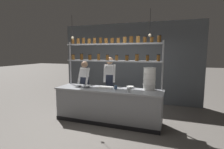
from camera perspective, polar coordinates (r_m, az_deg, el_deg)
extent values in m
plane|color=#5B5651|center=(5.03, -1.25, -14.99)|extent=(40.00, 40.00, 0.00)
cube|color=#4C5156|center=(6.77, 5.40, 3.77)|extent=(5.33, 0.12, 2.99)
cube|color=gray|center=(4.89, -1.27, -10.21)|extent=(2.87, 0.72, 0.88)
cube|color=#999BA0|center=(4.77, -1.28, -4.93)|extent=(2.93, 0.76, 0.04)
cube|color=black|center=(4.70, -2.91, -16.00)|extent=(2.87, 0.03, 0.10)
cylinder|color=#999BA0|center=(5.65, -13.32, -1.07)|extent=(0.04, 0.04, 2.21)
cylinder|color=#999BA0|center=(4.76, 16.01, -2.71)|extent=(0.04, 0.04, 2.21)
cube|color=#999BA0|center=(4.97, 0.06, 4.44)|extent=(2.77, 0.28, 0.04)
cylinder|color=brown|center=(5.53, -12.59, 5.54)|extent=(0.09, 0.09, 0.15)
cylinder|color=black|center=(5.53, -12.61, 6.45)|extent=(0.10, 0.10, 0.02)
cylinder|color=#513314|center=(5.38, -9.92, 5.66)|extent=(0.10, 0.10, 0.17)
cylinder|color=black|center=(5.38, -9.94, 6.70)|extent=(0.10, 0.10, 0.02)
cylinder|color=#513314|center=(5.25, -7.26, 5.56)|extent=(0.10, 0.10, 0.15)
cylinder|color=black|center=(5.25, -7.27, 6.49)|extent=(0.10, 0.10, 0.02)
cylinder|color=brown|center=(5.13, -4.40, 5.69)|extent=(0.08, 0.08, 0.18)
cylinder|color=black|center=(5.13, -4.41, 6.79)|extent=(0.08, 0.08, 0.02)
cylinder|color=brown|center=(5.02, -1.52, 5.53)|extent=(0.08, 0.08, 0.15)
cylinder|color=black|center=(5.02, -1.53, 6.50)|extent=(0.09, 0.09, 0.02)
cylinder|color=brown|center=(4.93, 1.54, 5.45)|extent=(0.09, 0.09, 0.14)
cylinder|color=black|center=(4.92, 1.54, 6.39)|extent=(0.09, 0.09, 0.02)
cylinder|color=#513314|center=(4.84, 4.89, 5.38)|extent=(0.10, 0.10, 0.14)
cylinder|color=black|center=(4.84, 4.90, 6.33)|extent=(0.10, 0.10, 0.02)
cylinder|color=brown|center=(4.78, 8.14, 5.49)|extent=(0.10, 0.10, 0.17)
cylinder|color=black|center=(4.78, 8.16, 6.64)|extent=(0.10, 0.10, 0.02)
cylinder|color=#513314|center=(4.73, 11.49, 5.25)|extent=(0.08, 0.08, 0.15)
cylinder|color=black|center=(4.73, 11.51, 6.26)|extent=(0.09, 0.09, 0.02)
cylinder|color=brown|center=(4.70, 14.90, 5.19)|extent=(0.09, 0.09, 0.16)
cylinder|color=black|center=(4.70, 14.93, 6.26)|extent=(0.09, 0.09, 0.02)
cube|color=#999BA0|center=(4.97, 0.06, 9.90)|extent=(2.77, 0.28, 0.04)
cylinder|color=brown|center=(5.54, -12.67, 10.49)|extent=(0.09, 0.09, 0.16)
cylinder|color=black|center=(5.54, -12.69, 11.43)|extent=(0.09, 0.09, 0.02)
cylinder|color=brown|center=(5.44, -11.01, 10.59)|extent=(0.09, 0.09, 0.16)
cylinder|color=black|center=(5.45, -11.04, 11.54)|extent=(0.09, 0.09, 0.02)
cylinder|color=brown|center=(5.35, -9.32, 10.75)|extent=(0.09, 0.09, 0.17)
cylinder|color=black|center=(5.36, -9.34, 11.79)|extent=(0.09, 0.09, 0.02)
cylinder|color=brown|center=(5.26, -7.49, 10.71)|extent=(0.09, 0.09, 0.15)
cylinder|color=black|center=(5.27, -7.51, 11.63)|extent=(0.09, 0.09, 0.02)
cylinder|color=brown|center=(5.19, -5.72, 10.86)|extent=(0.08, 0.08, 0.16)
cylinder|color=black|center=(5.19, -5.74, 11.87)|extent=(0.09, 0.09, 0.02)
cylinder|color=#513314|center=(5.11, -3.80, 10.95)|extent=(0.08, 0.08, 0.17)
cylinder|color=black|center=(5.12, -3.81, 11.99)|extent=(0.08, 0.08, 0.02)
cylinder|color=brown|center=(5.04, -1.95, 10.90)|extent=(0.09, 0.09, 0.15)
cylinder|color=black|center=(5.05, -1.95, 11.85)|extent=(0.10, 0.10, 0.02)
cylinder|color=brown|center=(4.98, 0.03, 10.94)|extent=(0.09, 0.09, 0.14)
cylinder|color=black|center=(4.98, 0.03, 11.88)|extent=(0.10, 0.10, 0.02)
cylinder|color=brown|center=(4.92, 2.04, 10.97)|extent=(0.09, 0.09, 0.14)
cylinder|color=black|center=(4.93, 2.04, 11.91)|extent=(0.09, 0.09, 0.02)
cylinder|color=brown|center=(4.87, 4.18, 11.14)|extent=(0.09, 0.09, 0.17)
cylinder|color=black|center=(4.88, 4.19, 12.25)|extent=(0.09, 0.09, 0.02)
cylinder|color=#513314|center=(4.82, 6.33, 11.21)|extent=(0.10, 0.10, 0.18)
cylinder|color=black|center=(4.83, 6.34, 12.37)|extent=(0.10, 0.10, 0.02)
cylinder|color=brown|center=(4.78, 8.47, 11.21)|extent=(0.10, 0.10, 0.18)
cylinder|color=black|center=(4.79, 8.50, 12.39)|extent=(0.10, 0.10, 0.02)
cylinder|color=#513314|center=(4.75, 10.67, 11.01)|extent=(0.09, 0.09, 0.15)
cylinder|color=black|center=(4.76, 10.69, 12.01)|extent=(0.09, 0.09, 0.02)
cylinder|color=#513314|center=(4.72, 12.84, 10.95)|extent=(0.09, 0.09, 0.14)
cylinder|color=black|center=(4.73, 12.87, 11.94)|extent=(0.09, 0.09, 0.02)
cylinder|color=#513314|center=(4.71, 15.15, 11.08)|extent=(0.10, 0.10, 0.17)
cylinder|color=black|center=(4.71, 15.19, 12.27)|extent=(0.10, 0.10, 0.02)
cylinder|color=black|center=(5.86, -9.42, -7.80)|extent=(0.11, 0.11, 0.78)
cylinder|color=black|center=(5.78, -8.08, -8.00)|extent=(0.11, 0.11, 0.78)
cube|color=#232838|center=(5.70, -8.87, -2.46)|extent=(0.23, 0.19, 0.34)
cube|color=white|center=(5.66, -8.93, 0.62)|extent=(0.23, 0.20, 0.28)
sphere|color=#A37A5B|center=(5.63, -8.98, 3.26)|extent=(0.21, 0.21, 0.21)
cylinder|color=white|center=(5.70, -10.46, -0.31)|extent=(0.09, 0.25, 0.52)
cylinder|color=white|center=(5.54, -7.99, -0.48)|extent=(0.09, 0.25, 0.52)
cylinder|color=black|center=(5.62, -1.55, -8.03)|extent=(0.11, 0.11, 0.85)
cylinder|color=black|center=(5.60, 0.09, -8.08)|extent=(0.11, 0.11, 0.85)
cube|color=#232838|center=(5.48, -0.74, -1.91)|extent=(0.25, 0.22, 0.37)
cube|color=white|center=(5.44, -0.75, 1.56)|extent=(0.26, 0.23, 0.30)
sphere|color=#A37A5B|center=(5.41, -0.76, 4.54)|extent=(0.22, 0.22, 0.22)
cylinder|color=white|center=(5.41, -2.35, 0.42)|extent=(0.13, 0.27, 0.56)
cylinder|color=white|center=(5.37, 0.72, 0.39)|extent=(0.13, 0.27, 0.56)
cylinder|color=white|center=(4.74, 12.06, -4.07)|extent=(0.31, 0.31, 0.14)
cylinder|color=silver|center=(4.73, 12.08, -3.19)|extent=(0.33, 0.33, 0.01)
cylinder|color=white|center=(4.72, 12.10, -2.31)|extent=(0.31, 0.31, 0.14)
cylinder|color=silver|center=(4.70, 12.13, -1.42)|extent=(0.33, 0.33, 0.01)
cylinder|color=white|center=(4.69, 12.15, -0.52)|extent=(0.31, 0.31, 0.14)
cylinder|color=silver|center=(4.68, 12.18, 0.37)|extent=(0.33, 0.33, 0.01)
cylinder|color=white|center=(4.68, 12.20, 1.27)|extent=(0.31, 0.31, 0.14)
cylinder|color=silver|center=(4.67, 12.23, 2.18)|extent=(0.33, 0.33, 0.01)
cube|color=silver|center=(4.88, -2.16, -4.26)|extent=(0.40, 0.26, 0.02)
cylinder|color=silver|center=(4.96, -8.08, -4.21)|extent=(0.11, 0.11, 0.01)
cone|color=silver|center=(4.96, -8.09, -3.89)|extent=(0.25, 0.25, 0.07)
cylinder|color=silver|center=(5.11, -10.61, -3.92)|extent=(0.08, 0.08, 0.01)
cone|color=silver|center=(5.11, -10.61, -3.74)|extent=(0.17, 0.17, 0.05)
cylinder|color=silver|center=(4.85, 5.94, -4.44)|extent=(0.09, 0.09, 0.01)
cone|color=silver|center=(4.85, 5.94, -4.18)|extent=(0.21, 0.21, 0.06)
cylinder|color=#334C70|center=(4.71, 1.21, -4.19)|extent=(0.08, 0.08, 0.10)
cylinder|color=#B2B7BC|center=(4.36, 5.42, -5.10)|extent=(0.08, 0.08, 0.11)
cylinder|color=black|center=(5.19, -12.90, 15.08)|extent=(0.01, 0.01, 0.63)
sphere|color=#F9E5B2|center=(5.16, -12.80, 11.63)|extent=(0.07, 0.07, 0.07)
cylinder|color=black|center=(4.45, 12.36, 16.45)|extent=(0.01, 0.01, 0.63)
sphere|color=#F9E5B2|center=(4.41, 12.25, 12.42)|extent=(0.07, 0.07, 0.07)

